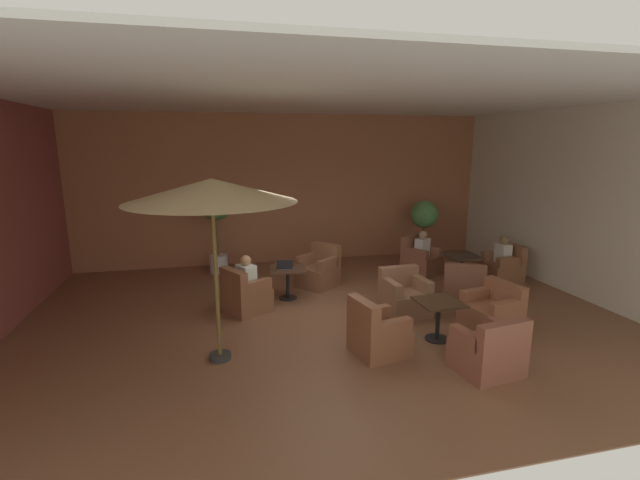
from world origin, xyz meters
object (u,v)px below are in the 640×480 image
(armchair_front_left_north, at_px, (319,271))
(armchair_mid_center_east, at_px, (503,267))
(patron_by_window, at_px, (503,251))
(patron_blue_shirt, at_px, (422,245))
(cafe_table_front_right, at_px, (439,311))
(patio_umbrella_tall_red, at_px, (212,192))
(armchair_front_left_east, at_px, (245,295))
(armchair_front_right_west, at_px, (377,334))
(potted_tree_mid_left, at_px, (424,220))
(armchair_mid_center_south, at_px, (420,260))
(armchair_front_right_south, at_px, (404,297))
(potted_tree_left_corner, at_px, (216,217))
(armchair_front_right_east, at_px, (492,312))
(cafe_table_mid_center, at_px, (462,262))
(open_laptop, at_px, (285,267))
(armchair_mid_center_north, at_px, (464,285))
(armchair_front_right_north, at_px, (489,352))
(iced_drink_cup, at_px, (281,266))
(patron_with_friend, at_px, (246,274))
(cafe_table_front_left, at_px, (288,275))

(armchair_front_left_north, distance_m, armchair_mid_center_east, 4.31)
(patron_by_window, bearing_deg, patron_blue_shirt, 150.73)
(cafe_table_front_right, xyz_separation_m, patio_umbrella_tall_red, (-3.44, 0.14, 1.98))
(armchair_front_left_east, bearing_deg, patio_umbrella_tall_red, -105.48)
(armchair_front_right_west, bearing_deg, potted_tree_mid_left, 57.19)
(potted_tree_mid_left, bearing_deg, armchair_mid_center_south, -118.91)
(armchair_front_right_south, xyz_separation_m, potted_tree_left_corner, (-3.31, 3.56, 1.06))
(armchair_front_left_east, bearing_deg, armchair_front_right_east, -23.40)
(cafe_table_mid_center, xyz_separation_m, patio_umbrella_tall_red, (-5.38, -2.42, 1.96))
(patio_umbrella_tall_red, distance_m, open_laptop, 3.15)
(armchair_mid_center_north, relative_size, potted_tree_mid_left, 0.63)
(cafe_table_front_right, relative_size, potted_tree_left_corner, 0.34)
(potted_tree_left_corner, bearing_deg, armchair_mid_center_east, -18.23)
(armchair_front_right_north, distance_m, iced_drink_cup, 4.30)
(armchair_mid_center_south, height_order, potted_tree_left_corner, potted_tree_left_corner)
(cafe_table_mid_center, relative_size, armchair_mid_center_east, 0.89)
(patio_umbrella_tall_red, bearing_deg, open_laptop, 59.38)
(armchair_mid_center_east, xyz_separation_m, patron_by_window, (-0.04, -0.00, 0.38))
(armchair_front_left_east, relative_size, cafe_table_mid_center, 1.33)
(armchair_front_right_north, relative_size, patron_by_window, 1.39)
(cafe_table_front_right, relative_size, patron_with_friend, 1.09)
(cafe_table_mid_center, xyz_separation_m, potted_tree_left_corner, (-5.33, 2.15, 0.88))
(armchair_front_right_south, xyz_separation_m, armchair_mid_center_east, (3.12, 1.45, -0.02))
(armchair_mid_center_north, distance_m, potted_tree_left_corner, 5.83)
(armchair_front_right_east, relative_size, cafe_table_mid_center, 1.27)
(patio_umbrella_tall_red, bearing_deg, iced_drink_cup, 61.44)
(armchair_front_right_west, bearing_deg, armchair_mid_center_south, 56.12)
(armchair_front_left_east, bearing_deg, cafe_table_mid_center, 7.03)
(patron_with_friend, bearing_deg, armchair_mid_center_south, 19.67)
(cafe_table_front_left, relative_size, armchair_mid_center_east, 0.91)
(armchair_front_left_east, relative_size, armchair_front_right_west, 1.11)
(patron_blue_shirt, bearing_deg, patio_umbrella_tall_red, -145.48)
(cafe_table_front_right, distance_m, potted_tree_left_corner, 5.87)
(armchair_front_left_east, height_order, cafe_table_front_right, armchair_front_left_east)
(potted_tree_left_corner, height_order, open_laptop, potted_tree_left_corner)
(armchair_mid_center_south, distance_m, iced_drink_cup, 3.73)
(armchair_front_right_north, distance_m, cafe_table_mid_center, 4.10)
(patron_by_window, bearing_deg, cafe_table_front_left, -178.71)
(armchair_front_left_east, distance_m, armchair_front_right_east, 4.42)
(patio_umbrella_tall_red, bearing_deg, armchair_front_right_east, 0.78)
(potted_tree_left_corner, height_order, potted_tree_mid_left, potted_tree_left_corner)
(armchair_front_left_north, distance_m, patio_umbrella_tall_red, 4.28)
(armchair_front_right_east, distance_m, patron_by_window, 3.06)
(patron_by_window, bearing_deg, armchair_front_left_east, -173.95)
(armchair_front_right_east, xyz_separation_m, patio_umbrella_tall_red, (-4.56, -0.06, 2.18))
(armchair_front_right_north, bearing_deg, armchair_mid_center_east, 52.30)
(armchair_front_left_north, relative_size, cafe_table_front_right, 1.51)
(patron_with_friend, bearing_deg, cafe_table_front_left, 29.92)
(armchair_front_right_north, relative_size, open_laptop, 2.57)
(cafe_table_front_right, height_order, armchair_front_right_west, armchair_front_right_west)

